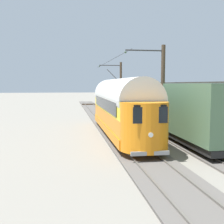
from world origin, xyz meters
The scene contains 10 objects.
ground_plane centered at (0.00, 0.00, 0.00)m, with size 220.00×220.00×0.00m, color gray.
track_streetcar_siding centered at (-2.05, -0.31, 0.05)m, with size 2.80×80.00×0.18m.
track_adjacent_siding centered at (2.05, -0.31, 0.05)m, with size 2.80×80.00×0.18m.
vintage_streetcar centered at (2.05, 1.96, 2.25)m, with size 2.65×15.57×5.18m.
boxcar_adjacent centered at (-2.05, 4.75, 2.16)m, with size 2.96×11.44×3.85m.
catenary_pole_foreground centered at (-0.55, -12.41, 3.46)m, with size 2.91×0.28×6.60m.
catenary_pole_mid_near centered at (-0.55, 3.53, 3.46)m, with size 2.91×0.28×6.60m.
overhead_wire_run centered at (1.94, -5.07, 6.06)m, with size 2.70×19.95×0.18m.
switch_stand centered at (-3.27, -13.09, 0.70)m, with size 0.50×0.30×1.24m.
track_end_bumper centered at (-2.05, -12.93, 0.40)m, with size 1.80×0.60×0.80m, color #B2A519.
Camera 1 is at (6.00, 22.88, 3.90)m, focal length 45.91 mm.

